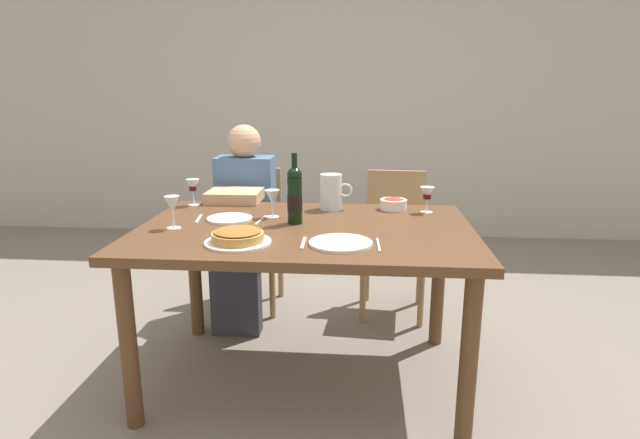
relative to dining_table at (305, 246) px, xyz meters
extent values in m
plane|color=slate|center=(0.00, 0.00, -0.67)|extent=(8.00, 8.00, 0.00)
cube|color=#B2ADA3|center=(0.00, 2.64, 0.73)|extent=(8.00, 0.10, 2.80)
cube|color=brown|center=(0.00, 0.00, 0.07)|extent=(1.50, 1.00, 0.04)
cylinder|color=brown|center=(-0.67, -0.42, -0.31)|extent=(0.07, 0.07, 0.72)
cylinder|color=brown|center=(0.67, -0.42, -0.31)|extent=(0.07, 0.07, 0.72)
cylinder|color=brown|center=(-0.67, 0.42, -0.31)|extent=(0.07, 0.07, 0.72)
cylinder|color=brown|center=(0.67, 0.42, -0.31)|extent=(0.07, 0.07, 0.72)
cylinder|color=black|center=(-0.05, 0.06, 0.20)|extent=(0.07, 0.07, 0.21)
sphere|color=black|center=(-0.05, 0.06, 0.32)|extent=(0.07, 0.07, 0.07)
cylinder|color=black|center=(-0.05, 0.06, 0.37)|extent=(0.03, 0.03, 0.09)
cylinder|color=black|center=(-0.05, 0.06, 0.19)|extent=(0.07, 0.07, 0.08)
cylinder|color=silver|center=(0.09, 0.36, 0.18)|extent=(0.11, 0.11, 0.18)
cylinder|color=silver|center=(0.09, 0.36, 0.15)|extent=(0.10, 0.10, 0.11)
torus|color=silver|center=(0.17, 0.36, 0.19)|extent=(0.07, 0.01, 0.07)
cylinder|color=white|center=(-0.24, -0.28, 0.10)|extent=(0.27, 0.27, 0.01)
cylinder|color=#C18E47|center=(-0.24, -0.28, 0.12)|extent=(0.21, 0.21, 0.03)
ellipsoid|color=#9E6028|center=(-0.24, -0.28, 0.14)|extent=(0.19, 0.19, 0.02)
cylinder|color=white|center=(0.41, 0.38, 0.12)|extent=(0.14, 0.14, 0.05)
ellipsoid|color=#B2382D|center=(0.41, 0.38, 0.14)|extent=(0.11, 0.11, 0.04)
cylinder|color=silver|center=(-0.18, 0.16, 0.09)|extent=(0.06, 0.06, 0.00)
cylinder|color=silver|center=(-0.18, 0.16, 0.13)|extent=(0.01, 0.01, 0.06)
cone|color=silver|center=(-0.18, 0.16, 0.19)|extent=(0.07, 0.07, 0.07)
cylinder|color=silver|center=(0.58, 0.32, 0.09)|extent=(0.06, 0.06, 0.00)
cylinder|color=silver|center=(0.58, 0.32, 0.13)|extent=(0.01, 0.01, 0.06)
cone|color=silver|center=(0.58, 0.32, 0.19)|extent=(0.07, 0.07, 0.06)
cylinder|color=#470A14|center=(0.58, 0.32, 0.17)|extent=(0.04, 0.04, 0.02)
cylinder|color=silver|center=(-0.58, -0.08, 0.09)|extent=(0.06, 0.06, 0.00)
cylinder|color=silver|center=(-0.58, -0.08, 0.13)|extent=(0.01, 0.01, 0.07)
cone|color=silver|center=(-0.58, -0.08, 0.20)|extent=(0.07, 0.07, 0.07)
cylinder|color=silver|center=(-0.64, 0.39, 0.09)|extent=(0.06, 0.06, 0.00)
cylinder|color=silver|center=(-0.64, 0.39, 0.13)|extent=(0.01, 0.01, 0.07)
cone|color=silver|center=(-0.64, 0.39, 0.20)|extent=(0.07, 0.07, 0.06)
cylinder|color=#470A14|center=(-0.64, 0.39, 0.18)|extent=(0.04, 0.04, 0.02)
cylinder|color=white|center=(0.17, -0.26, 0.10)|extent=(0.25, 0.25, 0.01)
cylinder|color=white|center=(-0.37, 0.10, 0.10)|extent=(0.21, 0.21, 0.01)
cube|color=silver|center=(0.02, -0.26, 0.09)|extent=(0.02, 0.16, 0.00)
cube|color=silver|center=(0.32, -0.26, 0.09)|extent=(0.02, 0.18, 0.00)
cube|color=silver|center=(-0.22, 0.10, 0.09)|extent=(0.03, 0.18, 0.00)
cube|color=silver|center=(-0.52, 0.10, 0.09)|extent=(0.04, 0.16, 0.00)
cube|color=#9E7A51|center=(-0.45, 0.83, -0.21)|extent=(0.40, 0.40, 0.02)
cube|color=#9E7A51|center=(-0.45, 1.02, 0.00)|extent=(0.36, 0.03, 0.40)
cylinder|color=#9E7A51|center=(-0.62, 0.66, -0.44)|extent=(0.04, 0.04, 0.45)
cylinder|color=#9E7A51|center=(-0.28, 0.66, -0.44)|extent=(0.04, 0.04, 0.45)
cylinder|color=#9E7A51|center=(-0.62, 1.00, -0.44)|extent=(0.04, 0.04, 0.45)
cylinder|color=#9E7A51|center=(-0.28, 1.00, -0.44)|extent=(0.04, 0.04, 0.45)
cube|color=#4C6B93|center=(-0.45, 0.79, 0.05)|extent=(0.34, 0.20, 0.50)
sphere|color=tan|center=(-0.45, 0.79, 0.39)|extent=(0.20, 0.20, 0.20)
cube|color=#33333D|center=(-0.45, 0.60, -0.20)|extent=(0.31, 0.38, 0.14)
cube|color=#33333D|center=(-0.45, 0.45, -0.47)|extent=(0.27, 0.12, 0.40)
cube|color=tan|center=(-0.45, 0.51, 0.12)|extent=(0.29, 0.24, 0.06)
cube|color=#9E7A51|center=(0.45, 0.80, -0.21)|extent=(0.43, 0.43, 0.02)
cube|color=#9E7A51|center=(0.46, 0.98, 0.00)|extent=(0.36, 0.06, 0.40)
cylinder|color=#9E7A51|center=(0.27, 0.64, -0.44)|extent=(0.04, 0.04, 0.45)
cylinder|color=#9E7A51|center=(0.61, 0.62, -0.44)|extent=(0.04, 0.04, 0.45)
cylinder|color=#9E7A51|center=(0.29, 0.98, -0.44)|extent=(0.04, 0.04, 0.45)
cylinder|color=#9E7A51|center=(0.63, 0.95, -0.44)|extent=(0.04, 0.04, 0.45)
camera|label=1|loc=(0.25, -2.24, 0.70)|focal=29.09mm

